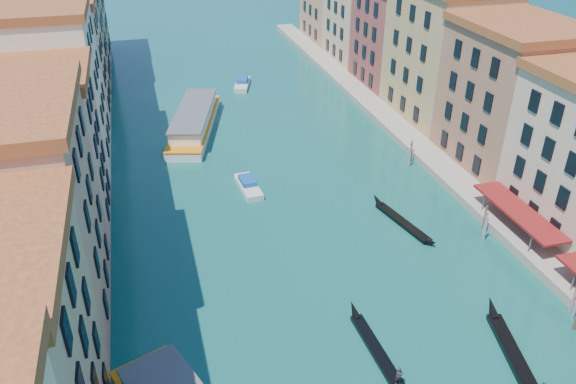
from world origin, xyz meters
name	(u,v)px	position (x,y,z in m)	size (l,w,h in m)	color
left_bank_palazzos	(46,110)	(-26.00, 64.68, 9.71)	(12.80, 128.40, 21.00)	beige
right_bank_palazzos	(465,70)	(30.00, 65.00, 9.75)	(12.80, 128.40, 21.00)	#AF5B45
quay	(407,136)	(22.00, 65.00, 0.50)	(4.00, 140.00, 1.00)	#9F9480
mooring_poles_right	(554,289)	(19.10, 28.80, 1.30)	(1.44, 54.24, 3.20)	brown
vaporetto_far	(194,121)	(-7.59, 76.79, 1.50)	(10.87, 22.97, 3.33)	silver
gondola_fore	(377,350)	(1.06, 26.88, 0.38)	(1.39, 11.39, 2.27)	black
gondola_right	(518,361)	(11.33, 22.77, 0.52)	(4.14, 13.40, 2.70)	black
gondola_far	(401,221)	(11.46, 44.38, 0.34)	(3.40, 11.48, 1.64)	black
motorboat_mid	(248,185)	(-3.51, 56.54, 0.52)	(2.51, 6.57, 1.33)	silver
motorboat_far	(242,83)	(3.26, 94.41, 0.59)	(4.35, 7.71, 1.52)	silver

